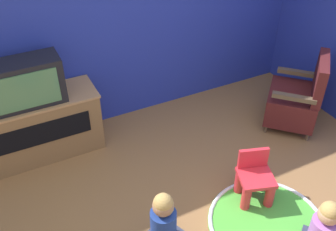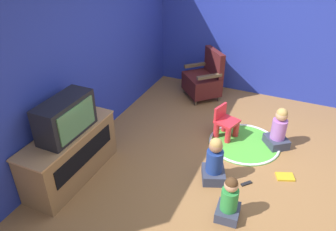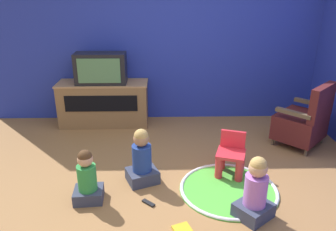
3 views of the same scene
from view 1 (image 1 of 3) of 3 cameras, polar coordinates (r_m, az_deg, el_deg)
wall_back at (r=4.27m, az=-11.19°, el=13.76°), size 5.30×0.12×2.56m
tv_cabinet at (r=4.32m, az=-18.94°, el=-1.63°), size 1.38×0.49×0.68m
television at (r=3.99m, az=-20.37°, el=4.38°), size 0.75×0.34×0.46m
black_armchair at (r=4.76m, az=18.18°, el=2.26°), size 0.83×0.83×0.89m
yellow_kid_chair at (r=3.79m, az=12.46°, el=-9.25°), size 0.39×0.38×0.50m
play_mat at (r=3.75m, az=14.15°, el=-14.90°), size 1.06×1.06×0.04m
child_watching_left at (r=3.29m, az=-0.67°, el=-15.84°), size 0.41×0.39×0.64m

